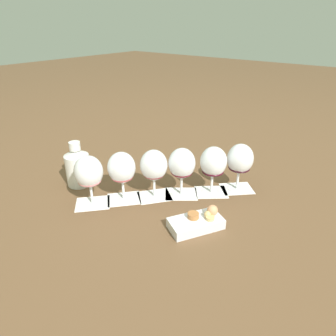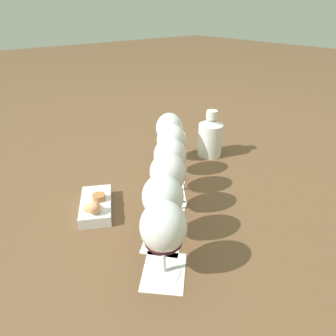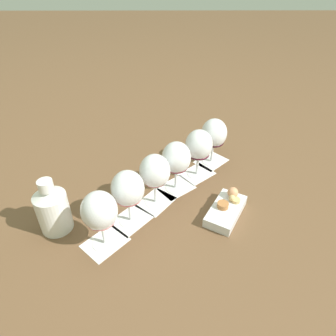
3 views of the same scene
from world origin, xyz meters
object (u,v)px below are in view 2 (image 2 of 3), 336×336
at_px(wine_glass_3, 168,175).
at_px(snack_dish, 96,205).
at_px(wine_glass_0, 169,130).
at_px(wine_glass_4, 163,199).
at_px(wine_glass_5, 163,229).
at_px(ceramic_vase, 210,136).
at_px(wine_glass_2, 170,158).
at_px(wine_glass_1, 171,143).

bearing_deg(wine_glass_3, snack_dish, -39.88).
distance_m(wine_glass_0, wine_glass_4, 0.44).
distance_m(wine_glass_5, ceramic_vase, 0.62).
height_order(wine_glass_4, ceramic_vase, wine_glass_4).
relative_size(wine_glass_2, wine_glass_5, 1.00).
height_order(wine_glass_0, wine_glass_5, same).
bearing_deg(wine_glass_4, wine_glass_2, -134.26).
relative_size(wine_glass_0, wine_glass_2, 1.00).
relative_size(wine_glass_5, ceramic_vase, 1.02).
distance_m(wine_glass_3, snack_dish, 0.23).
bearing_deg(ceramic_vase, snack_dish, 5.97).
height_order(wine_glass_1, snack_dish, wine_glass_1).
bearing_deg(snack_dish, wine_glass_1, -175.00).
xyz_separation_m(wine_glass_4, ceramic_vase, (-0.44, -0.27, -0.04)).
bearing_deg(wine_glass_2, wine_glass_5, 47.90).
xyz_separation_m(wine_glass_0, wine_glass_3, (0.21, 0.25, -0.00)).
height_order(wine_glass_2, wine_glass_4, same).
bearing_deg(wine_glass_5, ceramic_vase, -145.53).
xyz_separation_m(wine_glass_0, wine_glass_5, (0.36, 0.41, 0.00)).
bearing_deg(wine_glass_5, wine_glass_3, -131.68).
relative_size(wine_glass_1, wine_glass_2, 1.00).
relative_size(wine_glass_2, wine_glass_4, 1.00).
xyz_separation_m(wine_glass_0, wine_glass_2, (0.14, 0.17, -0.00)).
xyz_separation_m(wine_glass_1, wine_glass_4, (0.23, 0.24, 0.00)).
xyz_separation_m(wine_glass_2, ceramic_vase, (-0.29, -0.11, -0.04)).
xyz_separation_m(wine_glass_1, wine_glass_3, (0.14, 0.16, 0.00)).
xyz_separation_m(wine_glass_0, ceramic_vase, (-0.15, 0.06, -0.04)).
height_order(wine_glass_0, wine_glass_4, same).
bearing_deg(wine_glass_3, wine_glass_2, -133.01).
xyz_separation_m(wine_glass_0, wine_glass_1, (0.07, 0.09, -0.00)).
distance_m(wine_glass_1, snack_dish, 0.32).
height_order(wine_glass_0, wine_glass_2, same).
relative_size(wine_glass_4, ceramic_vase, 1.02).
xyz_separation_m(wine_glass_4, wine_glass_5, (0.06, 0.08, -0.00)).
bearing_deg(ceramic_vase, wine_glass_4, 30.89).
distance_m(wine_glass_1, wine_glass_5, 0.43).
distance_m(wine_glass_1, wine_glass_4, 0.33).
xyz_separation_m(wine_glass_2, wine_glass_5, (0.21, 0.24, 0.00)).
relative_size(wine_glass_3, wine_glass_5, 1.00).
distance_m(wine_glass_0, wine_glass_1, 0.11).
xyz_separation_m(wine_glass_1, snack_dish, (0.30, 0.03, -0.10)).
xyz_separation_m(wine_glass_1, wine_glass_2, (0.08, 0.08, -0.00)).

